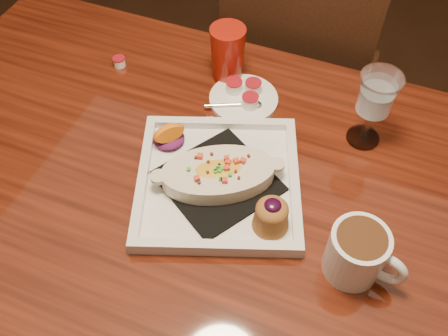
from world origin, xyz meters
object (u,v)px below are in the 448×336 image
at_px(coffee_mug, 358,253).
at_px(saucer, 243,97).
at_px(plate, 222,181).
at_px(chair_far, 297,80).
at_px(red_tumbler, 228,54).
at_px(goblet, 376,98).
at_px(table, 220,218).

xyz_separation_m(coffee_mug, saucer, (-0.32, 0.32, -0.04)).
distance_m(plate, coffee_mug, 0.29).
relative_size(plate, saucer, 2.58).
height_order(chair_far, red_tumbler, chair_far).
bearing_deg(goblet, plate, -134.77).
xyz_separation_m(plate, coffee_mug, (0.27, -0.07, 0.03)).
distance_m(coffee_mug, saucer, 0.45).
xyz_separation_m(plate, goblet, (0.23, 0.23, 0.09)).
height_order(table, coffee_mug, coffee_mug).
height_order(table, goblet, goblet).
bearing_deg(saucer, goblet, -2.40).
bearing_deg(table, chair_far, 90.00).
relative_size(plate, goblet, 2.32).
distance_m(table, saucer, 0.28).
bearing_deg(coffee_mug, table, 176.65).
bearing_deg(saucer, coffee_mug, -44.72).
height_order(chair_far, plate, chair_far).
height_order(chair_far, goblet, chair_far).
bearing_deg(red_tumbler, table, -71.30).
height_order(plate, coffee_mug, coffee_mug).
bearing_deg(plate, red_tumbler, 89.33).
xyz_separation_m(plate, saucer, (-0.05, 0.24, -0.01)).
distance_m(chair_far, goblet, 0.58).
distance_m(plate, red_tumbler, 0.33).
xyz_separation_m(chair_far, goblet, (0.23, -0.39, 0.36)).
relative_size(table, red_tumbler, 11.19).
bearing_deg(saucer, plate, -79.43).
bearing_deg(coffee_mug, saucer, 145.17).
height_order(coffee_mug, saucer, coffee_mug).
distance_m(plate, saucer, 0.25).
distance_m(chair_far, plate, 0.68).
bearing_deg(chair_far, coffee_mug, 111.69).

